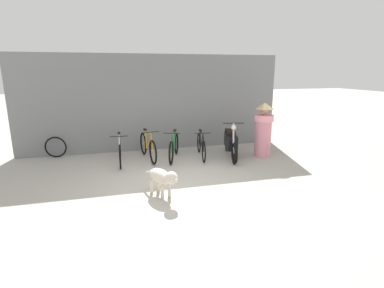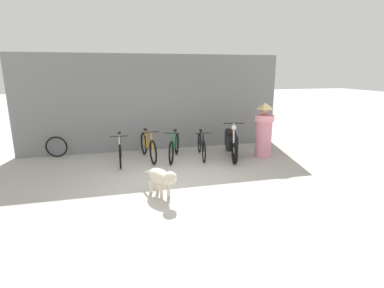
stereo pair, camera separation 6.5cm
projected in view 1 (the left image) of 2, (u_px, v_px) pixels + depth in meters
name	position (u px, v px, depth m)	size (l,w,h in m)	color
ground_plane	(178.00, 187.00, 6.66)	(60.00, 60.00, 0.00)	#ADA89E
shop_wall_back	(154.00, 103.00, 9.52)	(8.32, 0.20, 3.01)	slate
bicycle_0	(120.00, 150.00, 8.32)	(0.46, 1.73, 0.85)	black
bicycle_1	(148.00, 147.00, 8.66)	(0.46, 1.76, 0.88)	black
bicycle_2	(174.00, 147.00, 8.68)	(0.66, 1.63, 0.85)	black
bicycle_3	(201.00, 146.00, 8.85)	(0.46, 1.68, 0.82)	black
motorcycle	(231.00, 142.00, 8.86)	(0.65, 1.94, 1.10)	black
stray_dog	(162.00, 177.00, 6.09)	(0.60, 1.14, 0.61)	beige
person_in_robes	(263.00, 129.00, 8.83)	(0.79, 0.79, 1.61)	pink
spare_tire_left	(56.00, 147.00, 8.82)	(0.63, 0.13, 0.63)	black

